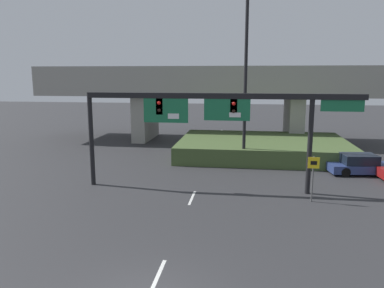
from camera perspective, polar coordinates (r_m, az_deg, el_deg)
The scene contains 7 objects.
lane_markings at distance 25.16m, azimuth 1.37°, elevation -5.14°, with size 0.14×44.64×0.01m.
signal_gantry at distance 21.73m, azimuth 3.02°, elevation 4.94°, with size 16.06×0.44×5.75m.
speed_limit_sign at distance 21.07m, azimuth 17.96°, elevation -4.14°, with size 0.60×0.11×2.52m.
highway_light_pole_near at distance 27.66m, azimuth 8.21°, elevation 11.73°, with size 0.70×0.36×14.11m.
overpass_bridge at distance 38.83m, azimuth 3.96°, elevation 8.30°, with size 36.22×7.72×7.60m.
grass_embankment at distance 32.53m, azimuth 10.69°, elevation -0.50°, with size 13.97×9.85×1.36m.
parked_sedan_near_right at distance 28.46m, azimuth 24.24°, elevation -2.91°, with size 4.57×2.38×1.38m.
Camera 1 is at (2.81, -9.82, 6.77)m, focal length 35.00 mm.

